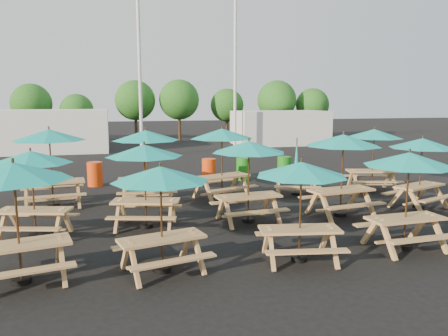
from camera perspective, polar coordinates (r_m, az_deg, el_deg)
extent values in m
plane|color=black|center=(14.03, 1.53, -5.37)|extent=(120.00, 120.00, 0.00)
cube|color=tan|center=(9.18, -25.20, -9.09)|extent=(1.94, 1.09, 0.06)
cube|color=tan|center=(8.63, -24.93, -12.27)|extent=(1.85, 0.64, 0.04)
cube|color=tan|center=(9.91, -25.20, -9.58)|extent=(1.85, 0.64, 0.04)
cylinder|color=black|center=(9.41, -24.91, -13.18)|extent=(0.37, 0.37, 0.10)
cylinder|color=brown|center=(9.06, -25.37, -6.57)|extent=(0.04, 0.04, 2.35)
cone|color=#13A19A|center=(8.86, -25.80, -0.39)|extent=(2.49, 2.49, 0.33)
cube|color=tan|center=(11.93, -23.53, -5.11)|extent=(1.87, 1.12, 0.06)
cube|color=tan|center=(11.44, -24.76, -7.23)|extent=(1.76, 0.69, 0.04)
cube|color=tan|center=(12.57, -22.25, -5.67)|extent=(1.76, 0.69, 0.04)
cylinder|color=black|center=(12.10, -23.33, -8.20)|extent=(0.35, 0.35, 0.10)
cylinder|color=brown|center=(11.85, -23.65, -3.23)|extent=(0.04, 0.04, 2.24)
cone|color=#13A19A|center=(11.70, -23.93, 1.30)|extent=(2.46, 2.46, 0.31)
cube|color=tan|center=(15.20, -21.54, -1.71)|extent=(2.07, 1.01, 0.07)
cube|color=tan|center=(14.54, -21.47, -3.46)|extent=(2.02, 0.51, 0.04)
cube|color=tan|center=(15.97, -21.47, -2.39)|extent=(2.02, 0.51, 0.04)
cylinder|color=black|center=(15.35, -21.38, -4.52)|extent=(0.40, 0.40, 0.11)
cylinder|color=brown|center=(15.12, -21.64, -0.02)|extent=(0.05, 0.05, 2.55)
cone|color=#13A19A|center=(15.01, -21.87, 4.04)|extent=(2.53, 2.53, 0.35)
cube|color=tan|center=(8.96, -8.12, -9.08)|extent=(1.82, 1.06, 0.06)
cube|color=tan|center=(8.50, -6.57, -12.04)|extent=(1.72, 0.64, 0.04)
cube|color=tan|center=(9.61, -9.40, -9.59)|extent=(1.72, 0.64, 0.04)
cylinder|color=black|center=(9.18, -8.03, -12.98)|extent=(0.34, 0.34, 0.10)
cylinder|color=brown|center=(8.85, -8.17, -6.67)|extent=(0.04, 0.04, 2.19)
cone|color=#13A19A|center=(8.65, -8.31, -0.76)|extent=(2.37, 2.37, 0.30)
cube|color=tan|center=(12.03, -10.19, -4.28)|extent=(1.92, 1.15, 0.06)
cube|color=tan|center=(11.48, -10.78, -6.44)|extent=(1.80, 0.72, 0.04)
cube|color=tan|center=(12.73, -9.59, -4.88)|extent=(1.80, 0.72, 0.04)
cylinder|color=black|center=(12.21, -10.10, -7.44)|extent=(0.36, 0.36, 0.10)
cylinder|color=brown|center=(11.95, -10.24, -2.36)|extent=(0.04, 0.04, 2.30)
cone|color=#13A19A|center=(11.80, -10.37, 2.27)|extent=(2.53, 2.53, 0.32)
cube|color=tan|center=(14.99, -10.02, -1.45)|extent=(2.00, 0.92, 0.06)
cube|color=tan|center=(14.36, -10.01, -3.18)|extent=(1.96, 0.43, 0.04)
cube|color=tan|center=(15.75, -9.97, -2.11)|extent=(1.96, 0.43, 0.04)
cylinder|color=black|center=(15.14, -9.95, -4.22)|extent=(0.39, 0.39, 0.11)
cylinder|color=brown|center=(14.92, -10.07, 0.22)|extent=(0.05, 0.05, 2.48)
cone|color=#13A19A|center=(14.80, -10.18, 4.23)|extent=(2.40, 2.40, 0.34)
cube|color=tan|center=(9.60, 9.87, -7.89)|extent=(1.80, 0.94, 0.06)
cube|color=tan|center=(9.11, 10.84, -10.68)|extent=(1.73, 0.52, 0.04)
cube|color=tan|center=(10.26, 8.93, -8.37)|extent=(1.73, 0.52, 0.04)
cylinder|color=black|center=(9.81, 9.76, -11.57)|extent=(0.34, 0.34, 0.10)
cylinder|color=brown|center=(9.49, 9.93, -5.64)|extent=(0.04, 0.04, 2.19)
cone|color=#13A19A|center=(9.31, 10.08, -0.13)|extent=(2.25, 2.25, 0.30)
cube|color=tan|center=(12.41, 3.20, -3.68)|extent=(1.89, 0.87, 0.06)
cube|color=tan|center=(11.88, 4.43, -5.74)|extent=(1.85, 0.41, 0.04)
cube|color=tan|center=(13.08, 2.06, -4.34)|extent=(1.85, 0.41, 0.04)
cylinder|color=black|center=(12.58, 3.17, -6.81)|extent=(0.37, 0.37, 0.10)
cylinder|color=brown|center=(12.33, 3.22, -1.79)|extent=(0.04, 0.04, 2.35)
cone|color=#13A19A|center=(12.18, 3.26, 2.79)|extent=(2.27, 2.27, 0.33)
cube|color=tan|center=(15.30, -0.27, -1.09)|extent=(2.09, 1.33, 0.07)
cube|color=tan|center=(14.77, 1.22, -2.70)|extent=(1.94, 0.87, 0.04)
cube|color=tan|center=(15.95, -1.65, -1.82)|extent=(1.94, 0.87, 0.04)
cylinder|color=black|center=(15.44, -0.27, -3.82)|extent=(0.39, 0.39, 0.11)
cylinder|color=brown|center=(15.22, -0.27, 0.56)|extent=(0.05, 0.05, 2.49)
cone|color=#13A19A|center=(15.11, -0.28, 4.51)|extent=(2.82, 2.82, 0.35)
cube|color=tan|center=(11.02, 22.62, -6.07)|extent=(1.83, 0.78, 0.06)
cube|color=tan|center=(10.62, 24.80, -8.39)|extent=(1.81, 0.33, 0.04)
cube|color=tan|center=(11.59, 20.46, -6.71)|extent=(1.81, 0.33, 0.04)
cylinder|color=black|center=(11.21, 22.41, -9.48)|extent=(0.36, 0.36, 0.10)
cylinder|color=brown|center=(10.93, 22.75, -3.98)|extent=(0.04, 0.04, 2.30)
cone|color=#13A19A|center=(10.76, 23.06, 1.06)|extent=(2.14, 2.14, 0.32)
cube|color=tan|center=(13.47, 15.07, -2.79)|extent=(2.02, 0.99, 0.06)
cube|color=tan|center=(12.99, 16.88, -4.71)|extent=(1.96, 0.51, 0.04)
cube|color=tan|center=(14.10, 13.30, -3.50)|extent=(1.96, 0.51, 0.04)
cylinder|color=black|center=(13.64, 14.94, -5.85)|extent=(0.39, 0.39, 0.11)
cylinder|color=brown|center=(13.39, 15.14, -0.93)|extent=(0.05, 0.05, 2.48)
cone|color=#13A19A|center=(13.26, 15.33, 3.52)|extent=(2.47, 2.47, 0.34)
cube|color=tan|center=(16.18, 9.39, -1.11)|extent=(1.76, 1.10, 0.05)
cube|color=tan|center=(15.64, 9.61, -2.45)|extent=(1.64, 0.71, 0.04)
cube|color=tan|center=(16.81, 9.14, -1.64)|extent=(1.64, 0.71, 0.04)
cylinder|color=black|center=(16.30, 9.34, -3.30)|extent=(0.33, 0.33, 0.09)
cylinder|color=brown|center=(16.12, 9.43, 0.20)|extent=(0.04, 0.04, 2.10)
cone|color=#13A19A|center=(16.07, 9.46, 1.49)|extent=(0.20, 0.20, 1.37)
cube|color=tan|center=(15.31, 24.17, -2.13)|extent=(1.91, 1.25, 0.06)
cube|color=tan|center=(15.04, 26.21, -3.57)|extent=(1.76, 0.83, 0.04)
cube|color=tan|center=(15.71, 22.09, -2.80)|extent=(1.76, 0.83, 0.04)
cylinder|color=black|center=(15.45, 24.01, -4.62)|extent=(0.36, 0.36, 0.10)
cylinder|color=brown|center=(15.25, 24.27, -0.63)|extent=(0.04, 0.04, 2.28)
cone|color=#13A19A|center=(15.13, 24.50, 2.97)|extent=(2.60, 2.60, 0.32)
cube|color=tan|center=(17.60, 18.80, -0.36)|extent=(1.99, 1.15, 0.06)
cube|color=tan|center=(17.02, 19.50, -1.73)|extent=(1.87, 0.70, 0.04)
cube|color=tan|center=(18.29, 18.05, -0.95)|extent=(1.87, 0.70, 0.04)
cylinder|color=black|center=(17.73, 18.68, -2.65)|extent=(0.37, 0.37, 0.10)
cylinder|color=brown|center=(17.54, 18.87, 1.01)|extent=(0.05, 0.05, 2.38)
cone|color=#13A19A|center=(17.44, 19.03, 4.28)|extent=(2.58, 2.58, 0.33)
cylinder|color=#EB3F0D|center=(18.37, -16.50, -0.76)|extent=(0.61, 0.61, 0.98)
cylinder|color=#EB3F0D|center=(18.62, -1.96, -0.27)|extent=(0.61, 0.61, 0.98)
cylinder|color=#1B7E16|center=(18.94, 2.53, -0.12)|extent=(0.61, 0.61, 0.98)
cylinder|color=#1B7E16|center=(19.48, 7.85, 0.06)|extent=(0.61, 0.61, 0.98)
cylinder|color=silver|center=(27.24, -11.01, 14.10)|extent=(0.20, 0.20, 12.00)
cylinder|color=silver|center=(30.32, 1.47, 13.71)|extent=(0.20, 0.20, 12.00)
cube|color=silver|center=(31.43, -22.23, 4.49)|extent=(8.00, 4.00, 2.80)
cube|color=silver|center=(34.57, 7.29, 5.26)|extent=(7.00, 4.00, 2.60)
cylinder|color=#382314|center=(37.53, -23.65, 4.51)|extent=(0.24, 0.24, 2.14)
sphere|color=#1E5919|center=(37.46, -23.85, 7.70)|extent=(3.11, 3.11, 3.11)
cylinder|color=#382314|center=(36.91, -18.53, 4.46)|extent=(0.24, 0.24, 1.78)
sphere|color=#1E5919|center=(36.83, -18.67, 7.16)|extent=(2.59, 2.59, 2.59)
cylinder|color=#382314|center=(37.91, -11.41, 5.25)|extent=(0.24, 0.24, 2.31)
sphere|color=#1E5919|center=(37.84, -11.52, 8.66)|extent=(3.36, 3.36, 3.36)
cylinder|color=#382314|center=(37.82, -5.82, 5.40)|extent=(0.24, 0.24, 2.35)
sphere|color=#1E5919|center=(37.75, -5.88, 8.87)|extent=(3.41, 3.41, 3.41)
cylinder|color=#382314|center=(39.11, 0.39, 5.32)|extent=(0.24, 0.24, 2.02)
sphere|color=#1E5919|center=(39.04, 0.40, 8.21)|extent=(2.94, 2.94, 2.94)
cylinder|color=#382314|center=(38.65, 6.86, 5.44)|extent=(0.24, 0.24, 2.32)
sphere|color=#1E5919|center=(38.58, 6.92, 8.81)|extent=(3.38, 3.38, 3.38)
cylinder|color=#382314|center=(40.04, 11.39, 5.23)|extent=(0.24, 0.24, 2.03)
sphere|color=#1E5919|center=(39.96, 11.48, 8.07)|extent=(2.95, 2.95, 2.95)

